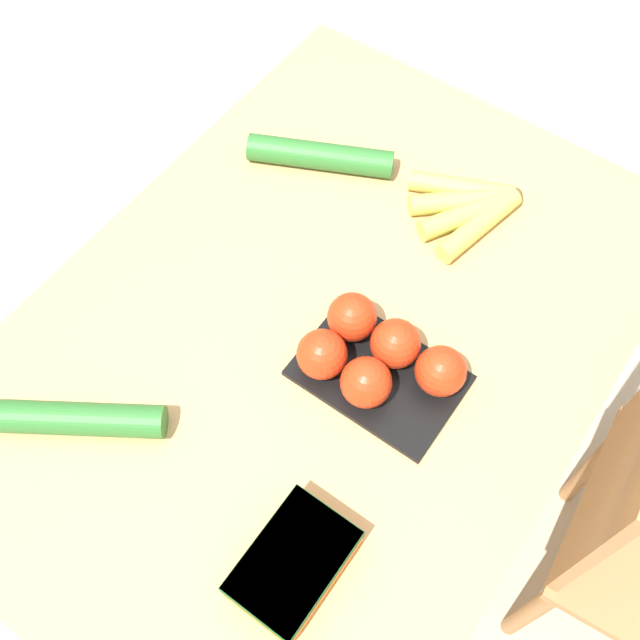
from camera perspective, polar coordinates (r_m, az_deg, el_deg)
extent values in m
plane|color=#B7A88E|center=(1.94, 0.00, -11.90)|extent=(12.00, 12.00, 0.00)
cube|color=tan|center=(1.24, 0.00, -1.04)|extent=(1.23, 0.88, 0.03)
cylinder|color=tan|center=(1.95, 0.52, 10.87)|extent=(0.06, 0.06, 0.74)
cylinder|color=tan|center=(1.81, 20.46, -0.42)|extent=(0.06, 0.06, 0.74)
cube|color=#A87547|center=(1.34, 22.66, -9.61)|extent=(0.39, 0.05, 0.44)
cylinder|color=#A87547|center=(1.70, 15.80, -20.56)|extent=(0.04, 0.04, 0.43)
cylinder|color=#A87547|center=(1.82, 20.08, -10.37)|extent=(0.04, 0.04, 0.43)
sphere|color=brown|center=(1.41, 14.50, 9.10)|extent=(0.03, 0.03, 0.03)
cylinder|color=#CCC651|center=(1.40, 10.69, 9.85)|extent=(0.11, 0.19, 0.04)
cylinder|color=#CCC651|center=(1.38, 10.75, 8.90)|extent=(0.15, 0.17, 0.04)
cylinder|color=#CCC651|center=(1.37, 11.20, 7.95)|extent=(0.18, 0.13, 0.04)
cylinder|color=#CCC651|center=(1.36, 12.00, 7.09)|extent=(0.19, 0.07, 0.04)
cube|color=black|center=(1.19, 4.51, -4.24)|extent=(0.17, 0.26, 0.01)
sphere|color=red|center=(1.19, 2.45, 0.22)|extent=(0.08, 0.08, 0.08)
sphere|color=red|center=(1.15, 0.15, -2.63)|extent=(0.08, 0.08, 0.08)
sphere|color=red|center=(1.17, 5.76, -1.80)|extent=(0.08, 0.08, 0.08)
sphere|color=red|center=(1.13, 3.53, -4.76)|extent=(0.08, 0.08, 0.08)
sphere|color=red|center=(1.15, 9.18, -3.87)|extent=(0.08, 0.08, 0.08)
cube|color=orange|center=(1.07, -2.03, -18.08)|extent=(0.17, 0.11, 0.05)
cube|color=#145123|center=(1.05, -2.06, -17.89)|extent=(0.17, 0.12, 0.02)
cylinder|color=#2D702D|center=(1.19, -18.15, -7.16)|extent=(0.19, 0.25, 0.05)
cylinder|color=#2D702D|center=(1.42, 0.02, 12.40)|extent=(0.16, 0.27, 0.05)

